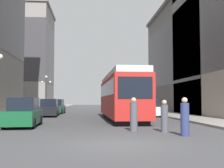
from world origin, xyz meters
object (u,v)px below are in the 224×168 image
object	(u,v)px
parked_car_left_mid	(24,113)
pedestrian_crossing_near	(164,117)
lamp_post_left_far	(46,88)
parked_car_left_near	(49,108)
streetcar	(121,95)
parked_car_left_far	(56,107)
parked_car_right_far	(148,108)
pedestrian_crossing_far	(134,115)
pedestrian_on_sidewalk	(185,118)
transit_bus	(126,99)

from	to	relation	value
parked_car_left_mid	pedestrian_crossing_near	bearing A→B (deg)	-26.97
lamp_post_left_far	parked_car_left_near	bearing A→B (deg)	-79.58
streetcar	parked_car_left_far	distance (m)	13.70
parked_car_left_far	parked_car_right_far	bearing A→B (deg)	-31.78
streetcar	pedestrian_crossing_far	size ratio (longest dim) A/B	7.74
parked_car_left_near	parked_car_right_far	size ratio (longest dim) A/B	0.93
pedestrian_crossing_near	pedestrian_on_sidewalk	world-z (taller)	pedestrian_on_sidewalk
parked_car_left_near	pedestrian_on_sidewalk	distance (m)	18.87
lamp_post_left_far	pedestrian_crossing_near	bearing A→B (deg)	-68.75
lamp_post_left_far	transit_bus	bearing A→B (deg)	11.68
transit_bus	parked_car_left_far	distance (m)	11.72
parked_car_left_near	parked_car_left_far	world-z (taller)	same
streetcar	transit_bus	xyz separation A→B (m)	(2.94, 18.12, -0.15)
streetcar	parked_car_right_far	world-z (taller)	streetcar
pedestrian_on_sidewalk	lamp_post_left_far	world-z (taller)	lamp_post_left_far
transit_bus	parked_car_left_mid	world-z (taller)	transit_bus
streetcar	pedestrian_crossing_far	xyz separation A→B (m)	(-0.37, -9.28, -1.26)
transit_bus	pedestrian_on_sidewalk	distance (m)	29.63
pedestrian_crossing_near	pedestrian_on_sidewalk	size ratio (longest dim) A/B	0.94
pedestrian_crossing_far	pedestrian_on_sidewalk	xyz separation A→B (m)	(2.03, -2.18, -0.01)
streetcar	parked_car_left_near	distance (m)	8.81
pedestrian_crossing_near	pedestrian_on_sidewalk	xyz separation A→B (m)	(0.51, -1.65, 0.05)
pedestrian_crossing_far	pedestrian_crossing_near	bearing A→B (deg)	-168.85
pedestrian_on_sidewalk	parked_car_left_far	bearing A→B (deg)	91.52
parked_car_left_mid	pedestrian_crossing_far	world-z (taller)	parked_car_left_mid
lamp_post_left_far	streetcar	bearing A→B (deg)	-60.82
streetcar	pedestrian_crossing_far	bearing A→B (deg)	-93.33
parked_car_left_near	lamp_post_left_far	world-z (taller)	lamp_post_left_far
parked_car_left_mid	pedestrian_crossing_near	world-z (taller)	parked_car_left_mid
streetcar	pedestrian_on_sidewalk	distance (m)	11.65
parked_car_left_mid	pedestrian_crossing_near	xyz separation A→B (m)	(8.02, -3.75, -0.06)
parked_car_left_mid	lamp_post_left_far	bearing A→B (deg)	93.08
parked_car_left_near	lamp_post_left_far	size ratio (longest dim) A/B	0.93
parked_car_left_mid	pedestrian_on_sidewalk	size ratio (longest dim) A/B	2.53
lamp_post_left_far	pedestrian_on_sidewalk	bearing A→B (deg)	-69.00
streetcar	parked_car_left_mid	xyz separation A→B (m)	(-6.87, -6.06, -1.26)
parked_car_left_far	pedestrian_on_sidewalk	size ratio (longest dim) A/B	2.60
parked_car_left_mid	pedestrian_crossing_near	distance (m)	8.85
lamp_post_left_far	parked_car_left_far	bearing A→B (deg)	-64.09
parked_car_left_far	pedestrian_crossing_near	world-z (taller)	parked_car_left_far
streetcar	transit_bus	distance (m)	18.36
transit_bus	parked_car_left_mid	xyz separation A→B (m)	(-9.81, -24.18, -1.10)
parked_car_left_near	pedestrian_on_sidewalk	size ratio (longest dim) A/B	2.60
parked_car_left_near	parked_car_right_far	distance (m)	10.34
parked_car_left_mid	parked_car_right_far	size ratio (longest dim) A/B	0.91
pedestrian_crossing_near	pedestrian_crossing_far	size ratio (longest dim) A/B	0.93
pedestrian_crossing_near	lamp_post_left_far	bearing A→B (deg)	52.27
transit_bus	parked_car_right_far	size ratio (longest dim) A/B	2.45
streetcar	lamp_post_left_far	bearing A→B (deg)	118.16
parked_car_left_far	pedestrian_crossing_near	bearing A→B (deg)	-67.36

